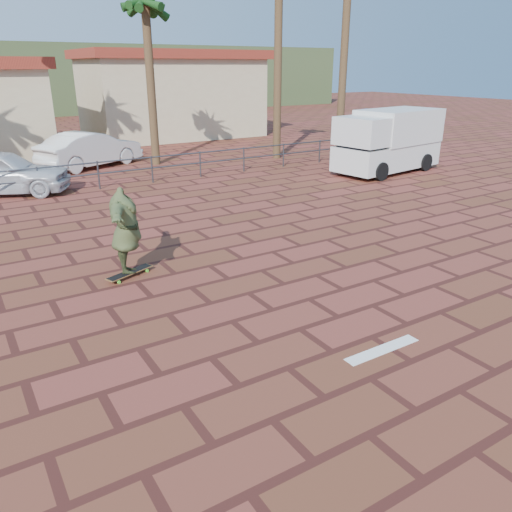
{
  "coord_description": "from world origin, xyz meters",
  "views": [
    {
      "loc": [
        -4.53,
        -5.87,
        4.13
      ],
      "look_at": [
        0.08,
        1.54,
        0.8
      ],
      "focal_mm": 35.0,
      "sensor_mm": 36.0,
      "label": 1
    }
  ],
  "objects_px": {
    "car_white": "(90,149)",
    "campervan": "(389,140)",
    "car_silver": "(1,172)",
    "skateboarder": "(126,231)",
    "longboard": "(130,273)"
  },
  "relations": [
    {
      "from": "car_white",
      "to": "campervan",
      "type": "bearing_deg",
      "value": -150.76
    },
    {
      "from": "campervan",
      "to": "car_silver",
      "type": "distance_m",
      "value": 14.65
    },
    {
      "from": "campervan",
      "to": "car_silver",
      "type": "xyz_separation_m",
      "value": [
        -14.04,
        4.14,
        -0.55
      ]
    },
    {
      "from": "longboard",
      "to": "skateboarder",
      "type": "xyz_separation_m",
      "value": [
        0.0,
        -0.0,
        0.92
      ]
    },
    {
      "from": "longboard",
      "to": "campervan",
      "type": "relative_size",
      "value": 0.22
    },
    {
      "from": "car_silver",
      "to": "campervan",
      "type": "bearing_deg",
      "value": -81.33
    },
    {
      "from": "car_silver",
      "to": "longboard",
      "type": "bearing_deg",
      "value": -146.89
    },
    {
      "from": "campervan",
      "to": "car_white",
      "type": "distance_m",
      "value": 12.64
    },
    {
      "from": "longboard",
      "to": "skateboarder",
      "type": "bearing_deg",
      "value": -111.37
    },
    {
      "from": "skateboarder",
      "to": "car_silver",
      "type": "distance_m",
      "value": 9.41
    },
    {
      "from": "car_silver",
      "to": "skateboarder",
      "type": "bearing_deg",
      "value": -146.89
    },
    {
      "from": "campervan",
      "to": "skateboarder",
      "type": "bearing_deg",
      "value": -165.7
    },
    {
      "from": "car_white",
      "to": "skateboarder",
      "type": "bearing_deg",
      "value": 144.27
    },
    {
      "from": "campervan",
      "to": "car_white",
      "type": "height_order",
      "value": "campervan"
    },
    {
      "from": "skateboarder",
      "to": "car_white",
      "type": "height_order",
      "value": "skateboarder"
    }
  ]
}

